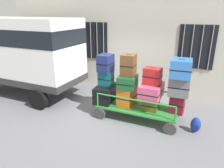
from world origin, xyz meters
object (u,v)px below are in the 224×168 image
suitcase_midleft_middle (128,82)px  suitcase_midright_middle (179,86)px  backpack (196,125)px  suitcase_midleft_top (128,65)px  suitcase_center_middle (151,91)px  van (23,49)px  suitcase_center_top (152,76)px  suitcase_midright_bottom (177,104)px  suitcase_left_middle (106,78)px  suitcase_left_top (106,63)px  suitcase_left_bottom (106,93)px  suitcase_midleft_bottom (127,96)px  suitcase_center_bottom (151,103)px  suitcase_midright_top (181,68)px  luggage_cart (138,108)px

suitcase_midleft_middle → suitcase_midright_middle: 1.49m
suitcase_midleft_middle → backpack: (2.06, -0.12, -0.94)m
suitcase_midleft_top → suitcase_center_middle: size_ratio=0.73×
van → suitcase_center_top: 5.10m
suitcase_center_middle → suitcase_midright_bottom: suitcase_center_middle is taller
suitcase_left_middle → suitcase_midleft_top: bearing=-0.1°
suitcase_left_top → suitcase_midright_middle: size_ratio=0.95×
van → suitcase_midright_bottom: van is taller
suitcase_left_bottom → backpack: size_ratio=2.22×
suitcase_left_bottom → suitcase_midright_bottom: 2.24m
suitcase_midleft_bottom → suitcase_midleft_middle: bearing=-90.0°
van → suitcase_left_top: size_ratio=8.28×
suitcase_center_top → suitcase_midright_bottom: (0.75, 0.04, -0.75)m
suitcase_center_bottom → suitcase_left_bottom: bearing=-179.4°
suitcase_left_top → suitcase_center_bottom: bearing=-0.4°
suitcase_midleft_middle → suitcase_center_top: 0.79m
suitcase_center_bottom → suitcase_midright_top: (0.75, -0.02, 1.15)m
suitcase_midleft_middle → suitcase_center_middle: bearing=-0.1°
suitcase_midleft_top → suitcase_midright_top: size_ratio=1.00×
suitcase_left_top → suitcase_center_top: (1.49, -0.02, -0.22)m
suitcase_left_middle → luggage_cart: bearing=-1.9°
luggage_cart → suitcase_left_top: 1.72m
suitcase_left_middle → suitcase_midright_top: bearing=-1.2°
suitcase_left_bottom → suitcase_midright_top: size_ratio=1.52×
suitcase_midleft_top → backpack: suitcase_midleft_top is taller
van → suitcase_midright_middle: size_ratio=7.88×
suitcase_left_top → luggage_cart: bearing=-0.9°
suitcase_center_bottom → backpack: suitcase_center_bottom is taller
suitcase_midleft_middle → suitcase_center_middle: (0.75, -0.00, -0.18)m
van → suitcase_midleft_top: 4.35m
van → suitcase_left_bottom: size_ratio=4.65×
suitcase_center_bottom → suitcase_midright_bottom: suitcase_midright_bottom is taller
suitcase_left_top → suitcase_left_middle: bearing=90.0°
suitcase_midleft_top → suitcase_center_bottom: (0.75, -0.03, -1.08)m
suitcase_midright_top → van: bearing=178.1°
luggage_cart → suitcase_left_bottom: 1.16m
suitcase_midright_top → suitcase_midleft_middle: bearing=179.8°
suitcase_left_middle → suitcase_midleft_middle: suitcase_left_middle is taller
van → suitcase_center_bottom: size_ratio=7.69×
suitcase_midleft_bottom → suitcase_midright_bottom: 1.49m
backpack → suitcase_left_top: bearing=177.1°
suitcase_left_bottom → suitcase_left_top: (0.00, 0.03, 0.99)m
suitcase_center_middle → backpack: 1.52m
luggage_cart → backpack: size_ratio=5.61×
suitcase_midleft_top → suitcase_midright_bottom: (1.49, 0.00, -0.99)m
suitcase_left_middle → suitcase_center_top: suitcase_center_top is taller
suitcase_left_middle → suitcase_center_top: bearing=-1.7°
backpack → suitcase_midright_top: bearing=168.5°
suitcase_left_bottom → suitcase_center_bottom: size_ratio=1.65×
luggage_cart → suitcase_center_top: (0.37, -0.01, 1.09)m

